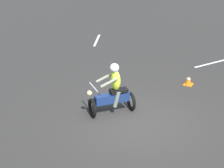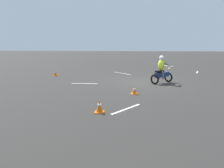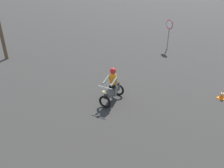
{
  "view_description": "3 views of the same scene",
  "coord_description": "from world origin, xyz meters",
  "px_view_note": "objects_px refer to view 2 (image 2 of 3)",
  "views": [
    {
      "loc": [
        4.01,
        -10.87,
        6.39
      ],
      "look_at": [
        -0.92,
        0.24,
        1.0
      ],
      "focal_mm": 70.0,
      "sensor_mm": 36.0,
      "label": 1
    },
    {
      "loc": [
        0.7,
        13.46,
        2.33
      ],
      "look_at": [
        1.52,
        5.7,
        0.9
      ],
      "focal_mm": 35.0,
      "sensor_mm": 36.0,
      "label": 2
    },
    {
      "loc": [
        -4.01,
        14.97,
        5.37
      ],
      "look_at": [
        3.95,
        11.16,
        0.9
      ],
      "focal_mm": 35.0,
      "sensor_mm": 36.0,
      "label": 3
    }
  ],
  "objects_px": {
    "traffic_cone_mid_left": "(134,91)",
    "traffic_cone_mid_center": "(99,107)",
    "motorcycle_rider_foreground": "(162,71)",
    "traffic_cone_near_right": "(55,73)"
  },
  "relations": [
    {
      "from": "motorcycle_rider_foreground",
      "to": "traffic_cone_mid_left",
      "type": "bearing_deg",
      "value": -72.66
    },
    {
      "from": "traffic_cone_mid_left",
      "to": "traffic_cone_mid_center",
      "type": "bearing_deg",
      "value": 68.16
    },
    {
      "from": "motorcycle_rider_foreground",
      "to": "traffic_cone_near_right",
      "type": "bearing_deg",
      "value": -152.59
    },
    {
      "from": "motorcycle_rider_foreground",
      "to": "traffic_cone_mid_left",
      "type": "distance_m",
      "value": 3.53
    },
    {
      "from": "traffic_cone_near_right",
      "to": "traffic_cone_mid_center",
      "type": "bearing_deg",
      "value": 119.23
    },
    {
      "from": "traffic_cone_near_right",
      "to": "traffic_cone_mid_left",
      "type": "height_order",
      "value": "traffic_cone_near_right"
    },
    {
      "from": "motorcycle_rider_foreground",
      "to": "traffic_cone_mid_center",
      "type": "height_order",
      "value": "motorcycle_rider_foreground"
    },
    {
      "from": "motorcycle_rider_foreground",
      "to": "traffic_cone_near_right",
      "type": "height_order",
      "value": "motorcycle_rider_foreground"
    },
    {
      "from": "motorcycle_rider_foreground",
      "to": "traffic_cone_mid_center",
      "type": "relative_size",
      "value": 3.99
    },
    {
      "from": "traffic_cone_near_right",
      "to": "traffic_cone_mid_center",
      "type": "distance_m",
      "value": 9.59
    }
  ]
}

